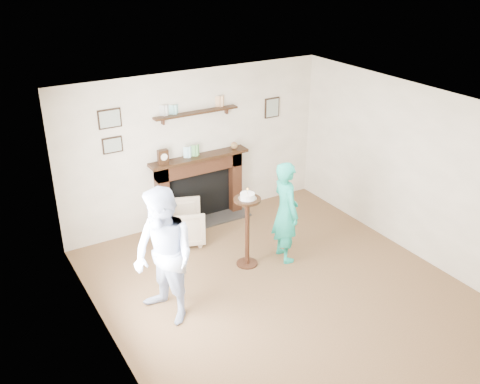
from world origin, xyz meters
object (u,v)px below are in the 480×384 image
at_px(woman, 284,257).
at_px(pedestal_table, 247,219).
at_px(armchair, 183,241).
at_px(man, 168,316).

xyz_separation_m(woman, pedestal_table, (-0.57, 0.12, 0.74)).
xyz_separation_m(armchair, pedestal_table, (0.52, -1.08, 0.74)).
height_order(man, woman, man).
xyz_separation_m(armchair, woman, (1.09, -1.20, 0.00)).
bearing_deg(armchair, man, 169.03).
xyz_separation_m(armchair, man, (-0.95, -1.60, 0.00)).
relative_size(armchair, woman, 0.45).
bearing_deg(armchair, woman, -118.33).
height_order(armchair, man, man).
height_order(woman, pedestal_table, pedestal_table).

